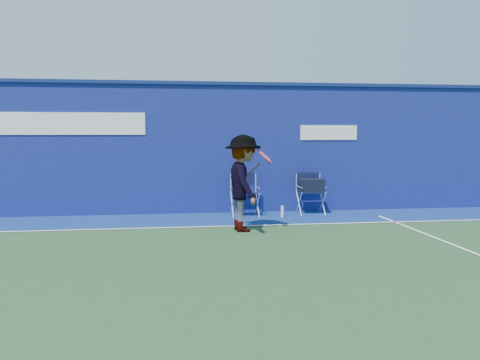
{
  "coord_description": "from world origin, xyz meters",
  "views": [
    {
      "loc": [
        -0.2,
        -6.86,
        1.87
      ],
      "look_at": [
        1.11,
        2.6,
        1.0
      ],
      "focal_mm": 38.0,
      "sensor_mm": 36.0,
      "label": 1
    }
  ],
  "objects": [
    {
      "name": "court_lines",
      "position": [
        0.0,
        0.6,
        0.01
      ],
      "size": [
        24.0,
        12.0,
        0.01
      ],
      "color": "white",
      "rests_on": "out_of_bounds_strip"
    },
    {
      "name": "ground",
      "position": [
        0.0,
        0.0,
        0.0
      ],
      "size": [
        80.0,
        80.0,
        0.0
      ],
      "primitive_type": "plane",
      "color": "#264726",
      "rests_on": "ground"
    },
    {
      "name": "out_of_bounds_strip",
      "position": [
        0.0,
        4.1,
        0.0
      ],
      "size": [
        24.0,
        1.8,
        0.01
      ],
      "primitive_type": "cube",
      "color": "navy",
      "rests_on": "ground"
    },
    {
      "name": "directors_chair_left",
      "position": [
        1.48,
        4.47,
        0.31
      ],
      "size": [
        0.58,
        0.52,
        0.98
      ],
      "color": "silver",
      "rests_on": "ground"
    },
    {
      "name": "stadium_wall",
      "position": [
        -0.0,
        5.2,
        1.55
      ],
      "size": [
        24.0,
        0.5,
        3.08
      ],
      "color": "navy",
      "rests_on": "ground"
    },
    {
      "name": "tennis_player",
      "position": [
        1.19,
        2.73,
        0.93
      ],
      "size": [
        0.99,
        1.27,
        1.85
      ],
      "color": "#EA4738",
      "rests_on": "ground"
    },
    {
      "name": "water_bottle",
      "position": [
        2.29,
        4.17,
        0.13
      ],
      "size": [
        0.07,
        0.07,
        0.27
      ],
      "primitive_type": "cylinder",
      "color": "silver",
      "rests_on": "ground"
    },
    {
      "name": "directors_chair_right",
      "position": [
        3.05,
        4.57,
        0.4
      ],
      "size": [
        0.57,
        0.51,
        0.95
      ],
      "color": "silver",
      "rests_on": "ground"
    }
  ]
}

